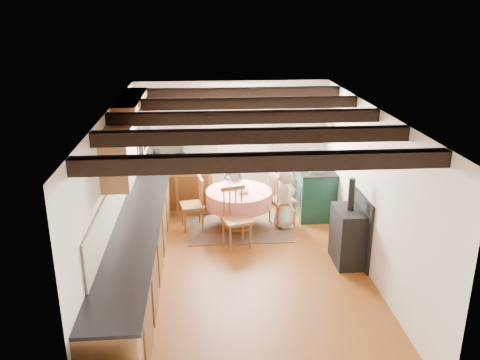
{
  "coord_description": "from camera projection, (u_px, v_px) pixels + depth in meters",
  "views": [
    {
      "loc": [
        -0.57,
        -6.45,
        3.71
      ],
      "look_at": [
        0.0,
        0.8,
        1.15
      ],
      "focal_mm": 37.28,
      "sensor_mm": 36.0,
      "label": 1
    }
  ],
  "objects": [
    {
      "name": "wall_left",
      "position": [
        114.0,
        199.0,
        6.81
      ],
      "size": [
        0.0,
        5.5,
        2.4
      ],
      "primitive_type": "cube",
      "color": "silver",
      "rests_on": "ground"
    },
    {
      "name": "curtain_right",
      "position": [
        282.0,
        149.0,
        9.54
      ],
      "size": [
        0.35,
        0.1,
        2.1
      ],
      "primitive_type": "cube",
      "color": "#A6AE98",
      "rests_on": "wall_back"
    },
    {
      "name": "worktop_back",
      "position": [
        177.0,
        165.0,
        9.25
      ],
      "size": [
        1.3,
        0.64,
        0.04
      ],
      "primitive_type": "cube",
      "color": "black",
      "rests_on": "base_cabinet_back"
    },
    {
      "name": "canister_wide",
      "position": [
        181.0,
        158.0,
        9.25
      ],
      "size": [
        0.19,
        0.19,
        0.21
      ],
      "primitive_type": "cylinder",
      "color": "#262628",
      "rests_on": "worktop_back"
    },
    {
      "name": "chair_near",
      "position": [
        237.0,
        218.0,
        7.96
      ],
      "size": [
        0.54,
        0.55,
        0.99
      ],
      "primitive_type": null,
      "rotation": [
        0.0,
        0.0,
        0.3
      ],
      "color": "#935D35",
      "rests_on": "floor"
    },
    {
      "name": "cast_iron_stove",
      "position": [
        349.0,
        221.0,
        7.39
      ],
      "size": [
        0.4,
        0.67,
        1.35
      ],
      "primitive_type": null,
      "color": "black",
      "rests_on": "floor"
    },
    {
      "name": "child_right",
      "position": [
        284.0,
        196.0,
        8.66
      ],
      "size": [
        0.46,
        0.61,
        1.14
      ],
      "primitive_type": "imported",
      "rotation": [
        0.0,
        0.0,
        1.75
      ],
      "color": "beige",
      "rests_on": "floor"
    },
    {
      "name": "wall_cabinet_solid",
      "position": [
        119.0,
        156.0,
        6.31
      ],
      "size": [
        0.34,
        0.9,
        0.7
      ],
      "primitive_type": "cube",
      "color": "brown",
      "rests_on": "wall_left"
    },
    {
      "name": "cup",
      "position": [
        243.0,
        190.0,
        8.48
      ],
      "size": [
        0.1,
        0.1,
        0.09
      ],
      "primitive_type": "imported",
      "rotation": [
        0.0,
        0.0,
        1.48
      ],
      "color": "silver",
      "rests_on": "dining_table"
    },
    {
      "name": "window_pane",
      "position": [
        237.0,
        123.0,
        9.4
      ],
      "size": [
        1.2,
        0.01,
        1.4
      ],
      "primitive_type": "cube",
      "color": "white",
      "rests_on": "wall_back"
    },
    {
      "name": "floor",
      "position": [
        244.0,
        271.0,
        7.34
      ],
      "size": [
        3.6,
        5.5,
        0.0
      ],
      "primitive_type": "cube",
      "color": "brown",
      "rests_on": "ground"
    },
    {
      "name": "beam_b",
      "position": [
        253.0,
        136.0,
        5.63
      ],
      "size": [
        3.6,
        0.16,
        0.16
      ],
      "primitive_type": "cube",
      "color": "black",
      "rests_on": "ceiling"
    },
    {
      "name": "worktop_left",
      "position": [
        139.0,
        219.0,
        6.93
      ],
      "size": [
        0.64,
        5.3,
        0.04
      ],
      "primitive_type": "cube",
      "color": "black",
      "rests_on": "base_cabinet_left"
    },
    {
      "name": "bowl_b",
      "position": [
        243.0,
        191.0,
        8.48
      ],
      "size": [
        0.27,
        0.27,
        0.06
      ],
      "primitive_type": "imported",
      "rotation": [
        0.0,
        0.0,
        0.75
      ],
      "color": "silver",
      "rests_on": "dining_table"
    },
    {
      "name": "splash_back",
      "position": [
        179.0,
        145.0,
        9.44
      ],
      "size": [
        1.4,
        0.02,
        0.55
      ],
      "primitive_type": "cube",
      "color": "beige",
      "rests_on": "wall_back"
    },
    {
      "name": "rug",
      "position": [
        239.0,
        227.0,
        8.8
      ],
      "size": [
        1.76,
        1.37,
        0.01
      ],
      "primitive_type": "cube",
      "color": "#47321A",
      "rests_on": "floor"
    },
    {
      "name": "ceiling",
      "position": [
        245.0,
        111.0,
        6.55
      ],
      "size": [
        3.6,
        5.5,
        0.0
      ],
      "primitive_type": "cube",
      "color": "white",
      "rests_on": "ground"
    },
    {
      "name": "beam_c",
      "position": [
        245.0,
        117.0,
        6.58
      ],
      "size": [
        3.6,
        0.16,
        0.16
      ],
      "primitive_type": "cube",
      "color": "black",
      "rests_on": "ceiling"
    },
    {
      "name": "window_frame",
      "position": [
        237.0,
        124.0,
        9.39
      ],
      "size": [
        1.34,
        0.03,
        1.54
      ],
      "primitive_type": "cube",
      "color": "white",
      "rests_on": "wall_back"
    },
    {
      "name": "beam_e",
      "position": [
        234.0,
        92.0,
        8.46
      ],
      "size": [
        3.6,
        0.16,
        0.16
      ],
      "primitive_type": "cube",
      "color": "black",
      "rests_on": "ceiling"
    },
    {
      "name": "base_cabinet_left",
      "position": [
        139.0,
        248.0,
        7.08
      ],
      "size": [
        0.6,
        5.3,
        0.88
      ],
      "primitive_type": "cube",
      "color": "brown",
      "rests_on": "floor"
    },
    {
      "name": "wall_front",
      "position": [
        272.0,
        308.0,
        4.36
      ],
      "size": [
        3.6,
        0.0,
        2.4
      ],
      "primitive_type": "cube",
      "color": "silver",
      "rests_on": "ground"
    },
    {
      "name": "wall_cabinet_glass",
      "position": [
        133.0,
        126.0,
        7.7
      ],
      "size": [
        0.34,
        1.8,
        0.9
      ],
      "primitive_type": "cube",
      "color": "brown",
      "rests_on": "wall_left"
    },
    {
      "name": "wall_right",
      "position": [
        370.0,
        192.0,
        7.08
      ],
      "size": [
        0.0,
        5.5,
        2.4
      ],
      "primitive_type": "cube",
      "color": "silver",
      "rests_on": "ground"
    },
    {
      "name": "aga_range",
      "position": [
        314.0,
        191.0,
        9.24
      ],
      "size": [
        0.64,
        0.99,
        0.92
      ],
      "primitive_type": null,
      "color": "#0F3327",
      "rests_on": "floor"
    },
    {
      "name": "base_cabinet_back",
      "position": [
        178.0,
        188.0,
        9.42
      ],
      "size": [
        1.3,
        0.6,
        0.88
      ],
      "primitive_type": "cube",
      "color": "brown",
      "rests_on": "floor"
    },
    {
      "name": "curtain_left",
      "position": [
        193.0,
        151.0,
        9.41
      ],
      "size": [
        0.35,
        0.1,
        2.1
      ],
      "primitive_type": "cube",
      "color": "#A6AE98",
      "rests_on": "wall_back"
    },
    {
      "name": "curtain_rod",
      "position": [
        237.0,
        92.0,
        9.11
      ],
      "size": [
        2.0,
        0.03,
        0.03
      ],
      "primitive_type": "cylinder",
      "rotation": [
        0.0,
        1.57,
        0.0
      ],
      "color": "black",
      "rests_on": "wall_back"
    },
    {
      "name": "dining_table",
      "position": [
        239.0,
        209.0,
        8.69
      ],
      "size": [
        1.14,
        1.14,
        0.69
      ],
      "primitive_type": null,
      "color": "#B26461",
      "rests_on": "floor"
    },
    {
      "name": "beam_d",
      "position": [
        239.0,
        103.0,
        7.52
      ],
      "size": [
        3.6,
        0.16,
        0.16
      ],
      "primitive_type": "cube",
      "color": "black",
      "rests_on": "ceiling"
    },
    {
      "name": "bowl_a",
      "position": [
        236.0,
        187.0,
        8.68
      ],
      "size": [
        0.28,
        0.28,
        0.05
      ],
      "primitive_type": "imported",
      "rotation": [
        0.0,
        0.0,
        0.89
      ],
      "color": "silver",
      "rests_on": "dining_table"
    },
    {
      "name": "wall_plate",
      "position": [
        287.0,
        118.0,
        9.41
      ],
      "size": [
        0.3,
        0.02,
        0.3
      ],
      "primitive_type": "cylinder",
      "rotation": [
        1.57,
        0.0,
        0.0
      ],
      "color": "silver",
      "rests_on": "wall_back"
    },
    {
      "name": "wall_back",
      "position": [
        232.0,
        144.0,
        9.53
      ],
      "size": [
        3.6,
        0.0,
        2.4
      ],
      "primitive_type": "cube",
      "color": "silver",
      "rests_on": "ground"
    },
    {
      "name": "child_far",
      "position": [
        234.0,
        186.0,
        9.17
      ],
      "size": [
        0.46,
        0.36,
        1.11
      ],
      "primitive_type": "imported",
      "rotation": [
        0.0,
        0.0,
        2.88
      ],
      "color": "#474D5B",
      "rests_on": "floor"
    },
    {
      "name": "splash_left",
      "position": [
        118.0,
        192.0,
        7.09
      ],
      "size": [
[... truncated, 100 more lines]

